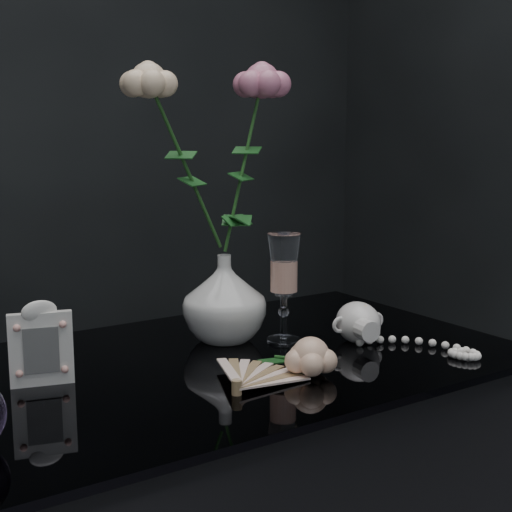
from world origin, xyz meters
TOP-DOWN VIEW (x-y plane):
  - vase at (0.10, 0.14)m, footprint 0.19×0.19m
  - wine_glass at (0.18, 0.07)m, footprint 0.08×0.08m
  - picture_frame at (-0.24, 0.09)m, footprint 0.11×0.09m
  - paper_fan at (-0.02, -0.10)m, footprint 0.30×0.27m
  - loose_rose at (0.11, -0.09)m, footprint 0.19×0.21m
  - pearl_jar at (0.29, 0.00)m, footprint 0.29×0.30m
  - roses at (0.08, 0.13)m, footprint 0.30×0.11m

SIDE VIEW (x-z plane):
  - paper_fan at x=-0.02m, z-range 0.76..0.79m
  - loose_rose at x=0.11m, z-range 0.76..0.82m
  - pearl_jar at x=0.29m, z-range 0.76..0.84m
  - picture_frame at x=-0.24m, z-range 0.76..0.89m
  - vase at x=0.10m, z-range 0.76..0.92m
  - wine_glass at x=0.18m, z-range 0.76..0.95m
  - roses at x=0.08m, z-range 0.91..1.29m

